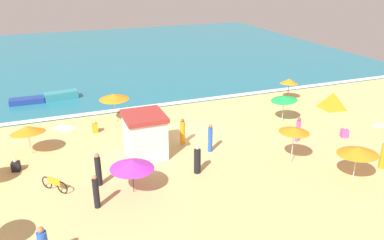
{
  "coord_description": "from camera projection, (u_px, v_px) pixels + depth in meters",
  "views": [
    {
      "loc": [
        -8.83,
        -23.39,
        11.13
      ],
      "look_at": [
        0.34,
        0.47,
        0.8
      ],
      "focal_mm": 35.75,
      "sensor_mm": 36.0,
      "label": 1
    }
  ],
  "objects": [
    {
      "name": "beachgoer_1",
      "position": [
        344.0,
        133.0,
        26.65
      ],
      "size": [
        0.59,
        0.59,
        0.78
      ],
      "color": "#D84CA5",
      "rests_on": "ground_plane"
    },
    {
      "name": "beachgoer_3",
      "position": [
        183.0,
        132.0,
        25.48
      ],
      "size": [
        0.49,
        0.49,
        1.79
      ],
      "color": "orange",
      "rests_on": "ground_plane"
    },
    {
      "name": "beachgoer_6",
      "position": [
        16.0,
        166.0,
        22.24
      ],
      "size": [
        0.52,
        0.52,
        0.77
      ],
      "color": "black",
      "rests_on": "ground_plane"
    },
    {
      "name": "beachgoer_7",
      "position": [
        298.0,
        130.0,
        25.86
      ],
      "size": [
        0.28,
        0.28,
        1.72
      ],
      "color": "#D84CA5",
      "rests_on": "ground_plane"
    },
    {
      "name": "beach_umbrella_4",
      "position": [
        132.0,
        164.0,
        19.63
      ],
      "size": [
        2.57,
        2.56,
        1.95
      ],
      "color": "#4C3823",
      "rests_on": "ground_plane"
    },
    {
      "name": "beachgoer_2",
      "position": [
        197.0,
        160.0,
        21.86
      ],
      "size": [
        0.53,
        0.53,
        1.71
      ],
      "color": "black",
      "rests_on": "ground_plane"
    },
    {
      "name": "ocean_water",
      "position": [
        117.0,
        54.0,
        51.56
      ],
      "size": [
        60.0,
        44.0,
        0.1
      ],
      "primitive_type": "cube",
      "color": "teal",
      "rests_on": "ground_plane"
    },
    {
      "name": "beachgoer_0",
      "position": [
        95.0,
        128.0,
        27.37
      ],
      "size": [
        0.43,
        0.43,
        0.86
      ],
      "color": "orange",
      "rests_on": "ground_plane"
    },
    {
      "name": "beachgoer_4",
      "position": [
        98.0,
        170.0,
        20.59
      ],
      "size": [
        0.45,
        0.45,
        1.92
      ],
      "color": "black",
      "rests_on": "ground_plane"
    },
    {
      "name": "small_boat_1",
      "position": [
        61.0,
        95.0,
        33.97
      ],
      "size": [
        2.92,
        1.34,
        0.67
      ],
      "color": "teal",
      "rests_on": "ocean_water"
    },
    {
      "name": "small_boat_0",
      "position": [
        27.0,
        101.0,
        32.96
      ],
      "size": [
        2.86,
        1.13,
        0.46
      ],
      "color": "navy",
      "rests_on": "ocean_water"
    },
    {
      "name": "beach_umbrella_0",
      "position": [
        294.0,
        130.0,
        22.5
      ],
      "size": [
        1.91,
        1.91,
        2.35
      ],
      "color": "silver",
      "rests_on": "ground_plane"
    },
    {
      "name": "wave_breaker_foam",
      "position": [
        164.0,
        104.0,
        32.76
      ],
      "size": [
        57.0,
        0.7,
        0.01
      ],
      "primitive_type": "cube",
      "color": "white",
      "rests_on": "ocean_water"
    },
    {
      "name": "beachgoer_8",
      "position": [
        96.0,
        192.0,
        18.66
      ],
      "size": [
        0.36,
        0.36,
        1.8
      ],
      "color": "black",
      "rests_on": "ground_plane"
    },
    {
      "name": "beach_tent",
      "position": [
        333.0,
        101.0,
        31.8
      ],
      "size": [
        2.4,
        2.42,
        1.42
      ],
      "color": "orange",
      "rests_on": "ground_plane"
    },
    {
      "name": "lifeguard_cabana",
      "position": [
        145.0,
        134.0,
        23.75
      ],
      "size": [
        2.47,
        2.7,
        2.75
      ],
      "color": "white",
      "rests_on": "ground_plane"
    },
    {
      "name": "beach_umbrella_8",
      "position": [
        114.0,
        97.0,
        28.67
      ],
      "size": [
        3.01,
        3.01,
        2.23
      ],
      "color": "silver",
      "rests_on": "ground_plane"
    },
    {
      "name": "beach_umbrella_6",
      "position": [
        284.0,
        98.0,
        28.77
      ],
      "size": [
        2.09,
        2.06,
        2.14
      ],
      "color": "silver",
      "rests_on": "ground_plane"
    },
    {
      "name": "parked_bicycle",
      "position": [
        54.0,
        184.0,
        20.25
      ],
      "size": [
        1.25,
        1.4,
        0.76
      ],
      "color": "black",
      "rests_on": "ground_plane"
    },
    {
      "name": "beach_towel_0",
      "position": [
        64.0,
        128.0,
        28.17
      ],
      "size": [
        1.71,
        1.77,
        0.01
      ],
      "color": "white",
      "rests_on": "ground_plane"
    },
    {
      "name": "ground_plane",
      "position": [
        190.0,
        133.0,
        27.35
      ],
      "size": [
        60.0,
        60.0,
        0.0
      ],
      "primitive_type": "plane",
      "color": "#D8B775"
    },
    {
      "name": "beach_towel_1",
      "position": [
        380.0,
        125.0,
        28.71
      ],
      "size": [
        1.28,
        0.86,
        0.01
      ],
      "color": "white",
      "rests_on": "ground_plane"
    },
    {
      "name": "beach_umbrella_1",
      "position": [
        358.0,
        151.0,
        20.73
      ],
      "size": [
        2.95,
        2.96,
        2.1
      ],
      "color": "silver",
      "rests_on": "ground_plane"
    },
    {
      "name": "beach_umbrella_3",
      "position": [
        28.0,
        129.0,
        23.74
      ],
      "size": [
        2.28,
        2.32,
        2.04
      ],
      "color": "silver",
      "rests_on": "ground_plane"
    },
    {
      "name": "beachgoer_9",
      "position": [
        383.0,
        155.0,
        22.33
      ],
      "size": [
        0.42,
        0.42,
        1.79
      ],
      "color": "orange",
      "rests_on": "ground_plane"
    },
    {
      "name": "beach_umbrella_2",
      "position": [
        289.0,
        81.0,
        33.58
      ],
      "size": [
        2.25,
        2.26,
        1.99
      ],
      "color": "#4C3823",
      "rests_on": "ground_plane"
    },
    {
      "name": "beachgoer_10",
      "position": [
        210.0,
        138.0,
        24.37
      ],
      "size": [
        0.39,
        0.39,
        1.88
      ],
      "color": "blue",
      "rests_on": "ground_plane"
    }
  ]
}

